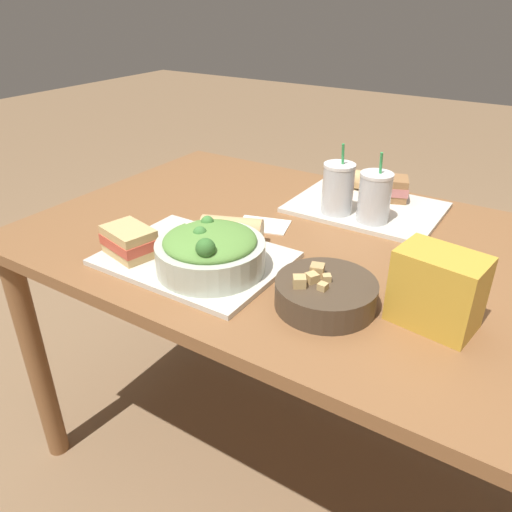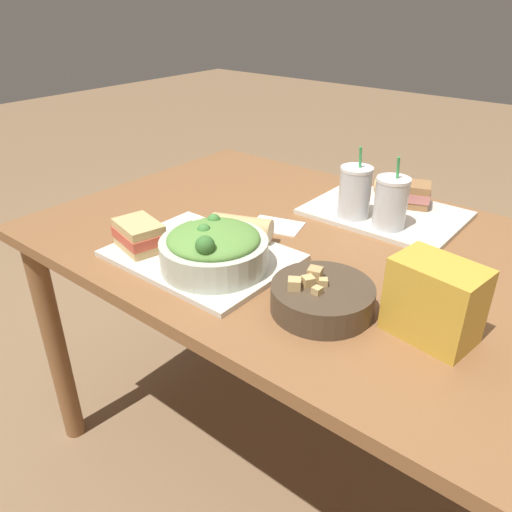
# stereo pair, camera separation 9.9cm
# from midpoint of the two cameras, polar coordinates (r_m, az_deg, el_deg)

# --- Properties ---
(ground_plane) EXTENTS (12.00, 12.00, 0.00)m
(ground_plane) POSITION_cam_midpoint_polar(r_m,az_deg,el_deg) (1.67, 4.33, -22.18)
(ground_plane) COLOR #846647
(dining_table) EXTENTS (1.49, 0.90, 0.74)m
(dining_table) POSITION_cam_midpoint_polar(r_m,az_deg,el_deg) (1.24, 5.42, -2.52)
(dining_table) COLOR brown
(dining_table) RESTS_ON ground_plane
(tray_near) EXTENTS (0.39, 0.30, 0.01)m
(tray_near) POSITION_cam_midpoint_polar(r_m,az_deg,el_deg) (1.13, -9.47, -0.35)
(tray_near) COLOR beige
(tray_near) RESTS_ON dining_table
(tray_far) EXTENTS (0.39, 0.30, 0.01)m
(tray_far) POSITION_cam_midpoint_polar(r_m,az_deg,el_deg) (1.40, 10.49, 5.44)
(tray_far) COLOR beige
(tray_far) RESTS_ON dining_table
(salad_bowl) EXTENTS (0.23, 0.23, 0.11)m
(salad_bowl) POSITION_cam_midpoint_polar(r_m,az_deg,el_deg) (1.05, -7.94, 0.56)
(salad_bowl) COLOR beige
(salad_bowl) RESTS_ON tray_near
(soup_bowl) EXTENTS (0.20, 0.20, 0.08)m
(soup_bowl) POSITION_cam_midpoint_polar(r_m,az_deg,el_deg) (0.95, 5.02, -4.29)
(soup_bowl) COLOR #473828
(soup_bowl) RESTS_ON dining_table
(sandwich_near) EXTENTS (0.14, 0.11, 0.06)m
(sandwich_near) POSITION_cam_midpoint_polar(r_m,az_deg,el_deg) (1.15, -16.67, 1.58)
(sandwich_near) COLOR tan
(sandwich_near) RESTS_ON tray_near
(baguette_near) EXTENTS (0.16, 0.10, 0.06)m
(baguette_near) POSITION_cam_midpoint_polar(r_m,az_deg,el_deg) (1.18, -5.06, 3.09)
(baguette_near) COLOR tan
(baguette_near) RESTS_ON tray_near
(sandwich_far) EXTENTS (0.14, 0.12, 0.06)m
(sandwich_far) POSITION_cam_midpoint_polar(r_m,az_deg,el_deg) (1.45, 12.77, 7.54)
(sandwich_far) COLOR olive
(sandwich_far) RESTS_ON tray_far
(baguette_far) EXTENTS (0.13, 0.07, 0.06)m
(baguette_far) POSITION_cam_midpoint_polar(r_m,az_deg,el_deg) (1.50, 11.84, 8.18)
(baguette_far) COLOR tan
(baguette_far) RESTS_ON tray_far
(drink_cup_dark) EXTENTS (0.08, 0.08, 0.19)m
(drink_cup_dark) POSITION_cam_midpoint_polar(r_m,az_deg,el_deg) (1.32, 7.22, 7.45)
(drink_cup_dark) COLOR silver
(drink_cup_dark) RESTS_ON tray_far
(drink_cup_red) EXTENTS (0.08, 0.08, 0.18)m
(drink_cup_red) POSITION_cam_midpoint_polar(r_m,az_deg,el_deg) (1.29, 11.25, 6.39)
(drink_cup_red) COLOR silver
(drink_cup_red) RESTS_ON tray_far
(chip_bag) EXTENTS (0.16, 0.12, 0.14)m
(chip_bag) POSITION_cam_midpoint_polar(r_m,az_deg,el_deg) (0.92, 17.18, -3.78)
(chip_bag) COLOR gold
(chip_bag) RESTS_ON dining_table
(napkin_folded) EXTENTS (0.15, 0.12, 0.00)m
(napkin_folded) POSITION_cam_midpoint_polar(r_m,az_deg,el_deg) (1.29, -1.37, 3.51)
(napkin_folded) COLOR silver
(napkin_folded) RESTS_ON dining_table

